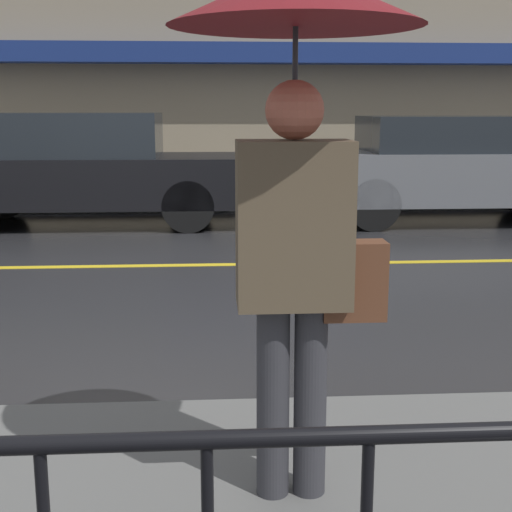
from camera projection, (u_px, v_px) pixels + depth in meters
name	position (u px, v px, depth m)	size (l,w,h in m)	color
ground_plane	(138.00, 266.00, 7.52)	(80.00, 80.00, 0.00)	#262628
sidewalk_far	(166.00, 201.00, 12.32)	(28.00, 2.09, 0.12)	#60605E
lane_marking	(138.00, 266.00, 7.52)	(25.20, 0.12, 0.01)	gold
building_storefront	(165.00, 9.00, 12.79)	(28.00, 0.85, 6.85)	gray
pedestrian	(297.00, 105.00, 2.55)	(0.91, 0.91, 1.99)	#333338
car_black	(85.00, 169.00, 10.08)	(4.55, 1.73, 1.57)	black
car_grey	(453.00, 167.00, 10.42)	(4.47, 1.81, 1.53)	slate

